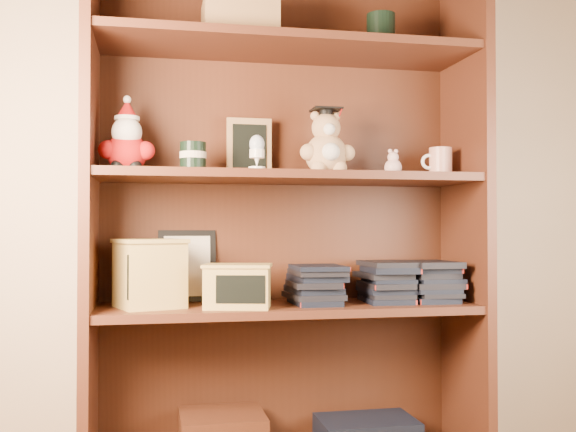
# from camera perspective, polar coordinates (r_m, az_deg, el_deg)

# --- Properties ---
(bookcase) EXTENTS (1.20, 0.35, 1.60)m
(bookcase) POSITION_cam_1_polar(r_m,az_deg,el_deg) (2.11, -0.34, -1.15)
(bookcase) COLOR #4F2616
(bookcase) RESTS_ON ground
(shelf_lower) EXTENTS (1.14, 0.33, 0.02)m
(shelf_lower) POSITION_cam_1_polar(r_m,az_deg,el_deg) (2.07, 0.00, -7.84)
(shelf_lower) COLOR #4F2616
(shelf_lower) RESTS_ON ground
(shelf_upper) EXTENTS (1.14, 0.33, 0.02)m
(shelf_upper) POSITION_cam_1_polar(r_m,az_deg,el_deg) (2.06, 0.00, 3.26)
(shelf_upper) COLOR #4F2616
(shelf_upper) RESTS_ON ground
(santa_plush) EXTENTS (0.16, 0.12, 0.23)m
(santa_plush) POSITION_cam_1_polar(r_m,az_deg,el_deg) (2.03, -13.49, 6.08)
(santa_plush) COLOR #A50F0F
(santa_plush) RESTS_ON shelf_upper
(teachers_tin) EXTENTS (0.08, 0.08, 0.09)m
(teachers_tin) POSITION_cam_1_polar(r_m,az_deg,el_deg) (2.03, -8.04, 4.98)
(teachers_tin) COLOR black
(teachers_tin) RESTS_ON shelf_upper
(chalkboard_plaque) EXTENTS (0.14, 0.08, 0.18)m
(chalkboard_plaque) POSITION_cam_1_polar(r_m,az_deg,el_deg) (2.17, -3.32, 5.75)
(chalkboard_plaque) COLOR #9E7547
(chalkboard_plaque) RESTS_ON shelf_upper
(egg_cup) EXTENTS (0.05, 0.05, 0.11)m
(egg_cup) POSITION_cam_1_polar(r_m,az_deg,el_deg) (1.98, -2.65, 5.48)
(egg_cup) COLOR white
(egg_cup) RESTS_ON shelf_upper
(grad_teddy_bear) EXTENTS (0.17, 0.15, 0.21)m
(grad_teddy_bear) POSITION_cam_1_polar(r_m,az_deg,el_deg) (2.09, 3.29, 5.75)
(grad_teddy_bear) COLOR tan
(grad_teddy_bear) RESTS_ON shelf_upper
(pink_figurine) EXTENTS (0.06, 0.06, 0.09)m
(pink_figurine) POSITION_cam_1_polar(r_m,az_deg,el_deg) (2.16, 8.89, 4.28)
(pink_figurine) COLOR beige
(pink_figurine) RESTS_ON shelf_upper
(teacher_mug) EXTENTS (0.10, 0.07, 0.09)m
(teacher_mug) POSITION_cam_1_polar(r_m,az_deg,el_deg) (2.22, 12.73, 4.49)
(teacher_mug) COLOR silver
(teacher_mug) RESTS_ON shelf_upper
(certificate_frame) EXTENTS (0.18, 0.05, 0.23)m
(certificate_frame) POSITION_cam_1_polar(r_m,az_deg,el_deg) (2.16, -8.54, -4.20)
(certificate_frame) COLOR black
(certificate_frame) RESTS_ON shelf_lower
(treats_box) EXTENTS (0.23, 0.23, 0.20)m
(treats_box) POSITION_cam_1_polar(r_m,az_deg,el_deg) (2.02, -11.65, -4.73)
(treats_box) COLOR tan
(treats_box) RESTS_ON shelf_lower
(pencils_box) EXTENTS (0.22, 0.18, 0.13)m
(pencils_box) POSITION_cam_1_polar(r_m,az_deg,el_deg) (1.97, -4.29, -5.90)
(pencils_box) COLOR tan
(pencils_box) RESTS_ON shelf_lower
(book_stack_left) EXTENTS (0.14, 0.20, 0.11)m
(book_stack_left) POSITION_cam_1_polar(r_m,az_deg,el_deg) (2.08, 2.31, -5.90)
(book_stack_left) COLOR black
(book_stack_left) RESTS_ON shelf_lower
(book_stack_mid) EXTENTS (0.14, 0.20, 0.13)m
(book_stack_mid) POSITION_cam_1_polar(r_m,az_deg,el_deg) (2.15, 8.39, -5.53)
(book_stack_mid) COLOR black
(book_stack_mid) RESTS_ON shelf_lower
(book_stack_right) EXTENTS (0.14, 0.20, 0.13)m
(book_stack_right) POSITION_cam_1_polar(r_m,az_deg,el_deg) (2.20, 11.95, -5.41)
(book_stack_right) COLOR black
(book_stack_right) RESTS_ON shelf_lower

